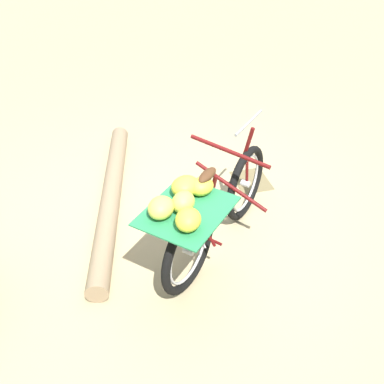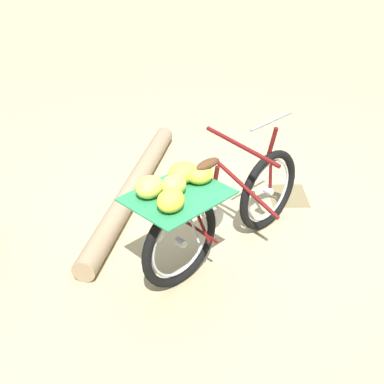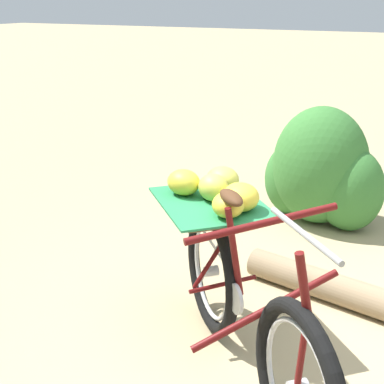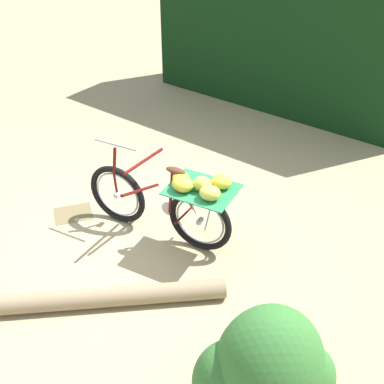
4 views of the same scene
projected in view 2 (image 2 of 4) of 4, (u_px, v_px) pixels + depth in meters
The scene contains 4 objects.
ground_plane at pixel (216, 231), 4.48m from camera, with size 60.00×60.00×0.00m, color tan.
bicycle at pixel (215, 206), 3.88m from camera, with size 1.46×1.48×1.03m.
fallen_log at pixel (133, 189), 4.93m from camera, with size 0.19×0.19×2.57m, color #937A5B.
leaf_litter_patch at pixel (288, 195), 4.99m from camera, with size 0.44×0.36×0.01m, color olive.
Camera 2 is at (3.67, -0.25, 2.59)m, focal length 47.61 mm.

